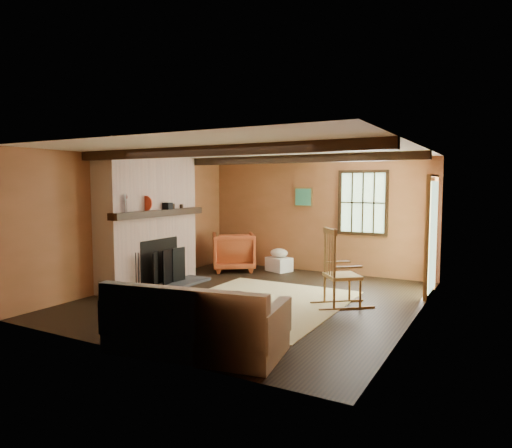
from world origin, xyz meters
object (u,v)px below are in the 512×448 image
Objects in this scene: fireplace at (149,226)px; sofa at (195,327)px; laundry_basket at (279,264)px; armchair at (234,252)px; rocking_chair at (340,273)px.

fireplace reaches higher than sofa.
fireplace is 2.96m from laundry_basket.
sofa is 4.19× the size of laundry_basket.
sofa is 2.31× the size of armchair.
laundry_basket is at bearing 95.50° from sofa.
sofa is (-0.78, -2.66, -0.23)m from rocking_chair.
fireplace reaches higher than rocking_chair.
fireplace is at bearing 129.85° from sofa.
rocking_chair is at bearing -45.52° from laundry_basket.
sofa is at bearing 81.57° from armchair.
laundry_basket is (1.52, 2.36, -0.95)m from fireplace.
fireplace is 3.79m from sofa.
sofa is 4.93m from laundry_basket.
fireplace is 3.64m from rocking_chair.
rocking_chair is 1.34× the size of armchair.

